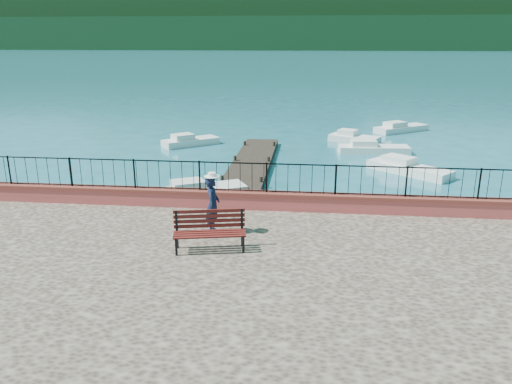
% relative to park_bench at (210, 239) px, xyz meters
% --- Properties ---
extents(ground, '(2000.00, 2000.00, 0.00)m').
position_rel_park_bench_xyz_m(ground, '(1.49, -0.25, -1.51)').
color(ground, '#19596B').
rests_on(ground, ground).
extents(parapet, '(28.00, 0.46, 0.58)m').
position_rel_park_bench_xyz_m(parapet, '(1.49, 3.45, -0.02)').
color(parapet, '#BE4744').
rests_on(parapet, promenade).
extents(railing, '(27.00, 0.05, 0.95)m').
position_rel_park_bench_xyz_m(railing, '(1.49, 3.45, 0.74)').
color(railing, black).
rests_on(railing, parapet).
extents(dock, '(2.00, 16.00, 0.30)m').
position_rel_park_bench_xyz_m(dock, '(-0.51, 11.75, -1.36)').
color(dock, '#2D231C').
rests_on(dock, ground).
extents(far_forest, '(900.00, 60.00, 18.00)m').
position_rel_park_bench_xyz_m(far_forest, '(1.49, 299.75, 7.49)').
color(far_forest, black).
rests_on(far_forest, ground).
extents(foothills, '(900.00, 120.00, 44.00)m').
position_rel_park_bench_xyz_m(foothills, '(1.49, 359.75, 20.49)').
color(foothills, black).
rests_on(foothills, ground).
extents(park_bench, '(1.97, 0.98, 1.05)m').
position_rel_park_bench_xyz_m(park_bench, '(0.00, 0.00, 0.00)').
color(park_bench, black).
rests_on(park_bench, promenade).
extents(person, '(0.43, 0.63, 1.67)m').
position_rel_park_bench_xyz_m(person, '(-0.15, 1.23, 0.52)').
color(person, black).
rests_on(person, promenade).
extents(hat, '(0.44, 0.44, 0.12)m').
position_rel_park_bench_xyz_m(hat, '(-0.15, 1.23, 1.41)').
color(hat, white).
rests_on(hat, person).
extents(boat_0, '(3.99, 2.94, 0.80)m').
position_rel_park_bench_xyz_m(boat_0, '(-2.06, 8.23, -1.11)').
color(boat_0, silver).
rests_on(boat_0, ground).
extents(boat_1, '(4.07, 3.86, 0.80)m').
position_rel_park_bench_xyz_m(boat_1, '(7.59, 13.17, -1.11)').
color(boat_1, white).
rests_on(boat_1, ground).
extents(boat_2, '(4.21, 1.57, 0.80)m').
position_rel_park_bench_xyz_m(boat_2, '(6.36, 17.78, -1.11)').
color(boat_2, silver).
rests_on(boat_2, ground).
extents(boat_3, '(3.60, 3.24, 0.80)m').
position_rel_park_bench_xyz_m(boat_3, '(-5.03, 18.79, -1.11)').
color(boat_3, silver).
rests_on(boat_3, ground).
extents(boat_4, '(3.48, 2.53, 0.80)m').
position_rel_park_bench_xyz_m(boat_4, '(5.46, 21.00, -1.11)').
color(boat_4, silver).
rests_on(boat_4, ground).
extents(boat_5, '(4.22, 3.57, 0.80)m').
position_rel_park_bench_xyz_m(boat_5, '(9.17, 25.22, -1.11)').
color(boat_5, silver).
rests_on(boat_5, ground).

